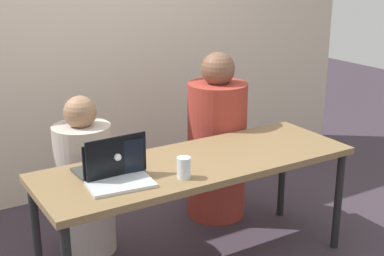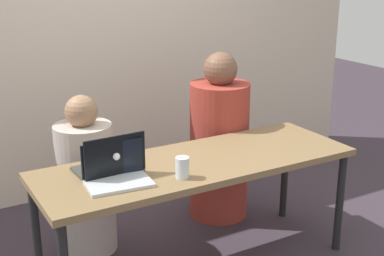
% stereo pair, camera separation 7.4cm
% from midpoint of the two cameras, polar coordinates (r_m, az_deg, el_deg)
% --- Properties ---
extents(back_wall, '(4.94, 0.10, 2.54)m').
position_cam_midpoint_polar(back_wall, '(4.29, -9.15, 9.96)').
color(back_wall, beige).
rests_on(back_wall, ground).
extents(desk, '(1.90, 0.65, 0.71)m').
position_cam_midpoint_polar(desk, '(3.15, 1.27, -4.52)').
color(desk, olive).
rests_on(desk, ground).
extents(person_on_left, '(0.36, 0.36, 1.04)m').
position_cam_midpoint_polar(person_on_left, '(3.48, -10.65, -5.83)').
color(person_on_left, '#BFB0A5').
rests_on(person_on_left, ground).
extents(person_on_right, '(0.52, 0.52, 1.22)m').
position_cam_midpoint_polar(person_on_right, '(3.87, 3.46, -1.86)').
color(person_on_right, '#9E342A').
rests_on(person_on_right, ground).
extents(laptop_back_left, '(0.35, 0.28, 0.24)m').
position_cam_midpoint_polar(laptop_back_left, '(2.95, -8.03, -3.87)').
color(laptop_back_left, '#393C37').
rests_on(laptop_back_left, desk).
extents(laptop_front_left, '(0.35, 0.26, 0.21)m').
position_cam_midpoint_polar(laptop_front_left, '(2.83, -7.30, -4.96)').
color(laptop_front_left, silver).
rests_on(laptop_front_left, desk).
extents(water_glass_left, '(0.08, 0.08, 0.12)m').
position_cam_midpoint_polar(water_glass_left, '(2.86, -0.30, -4.39)').
color(water_glass_left, silver).
rests_on(water_glass_left, desk).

